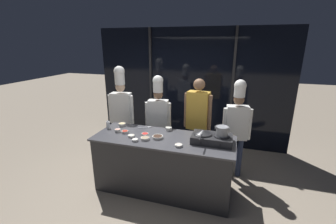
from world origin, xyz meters
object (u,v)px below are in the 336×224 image
(chef_line, at_px, (237,121))
(prep_bowl_onion, at_px, (179,145))
(stock_pot, at_px, (222,131))
(squeeze_bottle_clear, at_px, (108,124))
(prep_bowl_chili_flakes, at_px, (125,132))
(frying_pan, at_px, (203,132))
(portable_stove, at_px, (212,139))
(prep_bowl_rice, at_px, (135,140))
(prep_bowl_shrimp, at_px, (118,130))
(prep_bowl_bean_sprouts, at_px, (169,129))
(person_guest, at_px, (198,116))
(serving_spoon_slotted, at_px, (148,127))
(chef_sous, at_px, (158,114))
(prep_bowl_ginger, at_px, (122,124))
(prep_bowl_garlic, at_px, (131,136))
(prep_bowl_bell_pepper, at_px, (145,135))
(chef_head, at_px, (121,106))
(prep_bowl_mushrooms, at_px, (145,138))
(prep_bowl_soy_glaze, at_px, (158,137))

(chef_line, bearing_deg, prep_bowl_onion, 42.80)
(stock_pot, relative_size, squeeze_bottle_clear, 1.33)
(prep_bowl_chili_flakes, bearing_deg, frying_pan, 2.14)
(portable_stove, height_order, squeeze_bottle_clear, squeeze_bottle_clear)
(stock_pot, bearing_deg, prep_bowl_rice, -166.50)
(squeeze_bottle_clear, relative_size, prep_bowl_shrimp, 1.55)
(prep_bowl_bean_sprouts, bearing_deg, person_guest, 44.68)
(portable_stove, distance_m, prep_bowl_chili_flakes, 1.42)
(frying_pan, bearing_deg, serving_spoon_slotted, 164.25)
(prep_bowl_bean_sprouts, distance_m, chef_sous, 0.59)
(portable_stove, xyz_separation_m, prep_bowl_shrimp, (-1.56, -0.05, -0.03))
(prep_bowl_ginger, relative_size, prep_bowl_garlic, 1.17)
(prep_bowl_bell_pepper, relative_size, prep_bowl_rice, 1.20)
(squeeze_bottle_clear, xyz_separation_m, prep_bowl_rice, (0.68, -0.35, -0.05))
(chef_head, relative_size, person_guest, 1.09)
(squeeze_bottle_clear, relative_size, prep_bowl_bell_pepper, 1.35)
(squeeze_bottle_clear, distance_m, chef_head, 0.71)
(prep_bowl_shrimp, bearing_deg, prep_bowl_bell_pepper, -3.68)
(prep_bowl_shrimp, height_order, person_guest, person_guest)
(portable_stove, height_order, frying_pan, frying_pan)
(serving_spoon_slotted, xyz_separation_m, chef_sous, (0.04, 0.46, 0.11))
(portable_stove, relative_size, serving_spoon_slotted, 2.83)
(prep_bowl_ginger, bearing_deg, chef_sous, 45.57)
(prep_bowl_chili_flakes, distance_m, chef_head, 0.95)
(prep_bowl_mushrooms, bearing_deg, chef_sous, 97.03)
(prep_bowl_soy_glaze, height_order, chef_line, chef_line)
(prep_bowl_bell_pepper, xyz_separation_m, serving_spoon_slotted, (-0.10, 0.36, -0.02))
(prep_bowl_shrimp, bearing_deg, prep_bowl_onion, -12.00)
(chef_sous, bearing_deg, prep_bowl_garlic, 72.90)
(stock_pot, xyz_separation_m, prep_bowl_shrimp, (-1.70, -0.05, -0.17))
(portable_stove, distance_m, prep_bowl_rice, 1.16)
(portable_stove, bearing_deg, person_guest, 115.97)
(prep_bowl_soy_glaze, height_order, prep_bowl_rice, prep_bowl_soy_glaze)
(prep_bowl_onion, xyz_separation_m, chef_line, (0.79, 0.99, 0.11))
(stock_pot, distance_m, chef_sous, 1.46)
(prep_bowl_onion, bearing_deg, prep_bowl_chili_flakes, 166.65)
(prep_bowl_bean_sprouts, relative_size, prep_bowl_shrimp, 1.11)
(frying_pan, relative_size, prep_bowl_ginger, 3.80)
(prep_bowl_onion, bearing_deg, prep_bowl_shrimp, 168.00)
(prep_bowl_shrimp, bearing_deg, prep_bowl_rice, -30.21)
(prep_bowl_mushrooms, bearing_deg, chef_line, 34.28)
(prep_bowl_bean_sprouts, height_order, prep_bowl_shrimp, prep_bowl_bean_sprouts)
(prep_bowl_shrimp, xyz_separation_m, chef_sous, (0.44, 0.79, 0.09))
(serving_spoon_slotted, xyz_separation_m, person_guest, (0.82, 0.41, 0.15))
(stock_pot, bearing_deg, prep_bowl_bean_sprouts, 163.35)
(prep_bowl_ginger, relative_size, person_guest, 0.07)
(prep_bowl_rice, bearing_deg, prep_bowl_ginger, 133.70)
(serving_spoon_slotted, bearing_deg, prep_bowl_rice, -86.68)
(portable_stove, height_order, person_guest, person_guest)
(squeeze_bottle_clear, distance_m, person_guest, 1.60)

